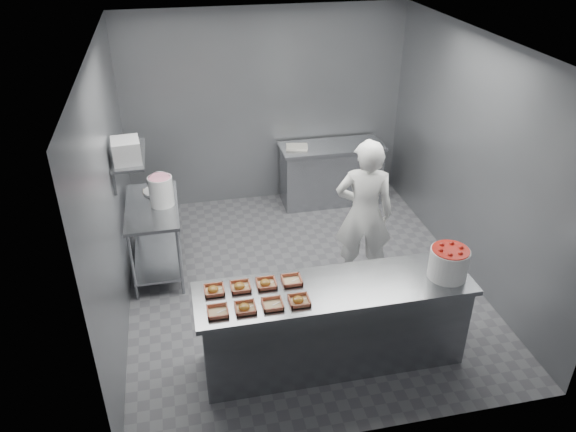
{
  "coord_description": "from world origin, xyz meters",
  "views": [
    {
      "loc": [
        -1.3,
        -5.32,
        4.03
      ],
      "look_at": [
        -0.2,
        -0.2,
        1.03
      ],
      "focal_mm": 35.0,
      "sensor_mm": 36.0,
      "label": 1
    }
  ],
  "objects_px": {
    "strawberry_tub": "(449,262)",
    "tray_5": "(240,287)",
    "tray_6": "(266,283)",
    "appliance": "(126,151)",
    "tray_3": "(299,300)",
    "glaze_bucket": "(161,190)",
    "service_counter": "(333,324)",
    "back_counter": "(331,173)",
    "tray_4": "(214,290)",
    "tray_7": "(292,280)",
    "tray_2": "(273,304)",
    "worker": "(364,214)",
    "prep_table": "(155,228)",
    "tray_1": "(245,308)",
    "tray_0": "(218,311)"
  },
  "relations": [
    {
      "from": "tray_6",
      "to": "appliance",
      "type": "height_order",
      "value": "appliance"
    },
    {
      "from": "appliance",
      "to": "tray_0",
      "type": "bearing_deg",
      "value": -74.59
    },
    {
      "from": "service_counter",
      "to": "tray_6",
      "type": "bearing_deg",
      "value": 166.03
    },
    {
      "from": "tray_5",
      "to": "prep_table",
      "type": "bearing_deg",
      "value": 113.78
    },
    {
      "from": "service_counter",
      "to": "tray_3",
      "type": "height_order",
      "value": "tray_3"
    },
    {
      "from": "tray_3",
      "to": "appliance",
      "type": "relative_size",
      "value": 0.57
    },
    {
      "from": "tray_3",
      "to": "appliance",
      "type": "xyz_separation_m",
      "value": [
        -1.44,
        1.9,
        0.76
      ]
    },
    {
      "from": "tray_4",
      "to": "strawberry_tub",
      "type": "relative_size",
      "value": 0.51
    },
    {
      "from": "tray_4",
      "to": "strawberry_tub",
      "type": "distance_m",
      "value": 2.19
    },
    {
      "from": "prep_table",
      "to": "tray_1",
      "type": "xyz_separation_m",
      "value": [
        0.79,
        -2.1,
        0.33
      ]
    },
    {
      "from": "tray_7",
      "to": "appliance",
      "type": "height_order",
      "value": "appliance"
    },
    {
      "from": "tray_4",
      "to": "service_counter",
      "type": "bearing_deg",
      "value": -7.98
    },
    {
      "from": "tray_3",
      "to": "tray_7",
      "type": "relative_size",
      "value": 1.0
    },
    {
      "from": "service_counter",
      "to": "tray_5",
      "type": "height_order",
      "value": "tray_5"
    },
    {
      "from": "strawberry_tub",
      "to": "tray_5",
      "type": "bearing_deg",
      "value": 173.64
    },
    {
      "from": "prep_table",
      "to": "tray_1",
      "type": "relative_size",
      "value": 6.4
    },
    {
      "from": "service_counter",
      "to": "tray_4",
      "type": "bearing_deg",
      "value": 172.02
    },
    {
      "from": "worker",
      "to": "strawberry_tub",
      "type": "relative_size",
      "value": 4.93
    },
    {
      "from": "glaze_bucket",
      "to": "appliance",
      "type": "relative_size",
      "value": 1.31
    },
    {
      "from": "service_counter",
      "to": "tray_7",
      "type": "relative_size",
      "value": 13.88
    },
    {
      "from": "tray_4",
      "to": "tray_5",
      "type": "height_order",
      "value": "same"
    },
    {
      "from": "tray_7",
      "to": "worker",
      "type": "xyz_separation_m",
      "value": [
        1.08,
        1.09,
        -0.02
      ]
    },
    {
      "from": "tray_0",
      "to": "tray_6",
      "type": "height_order",
      "value": "tray_6"
    },
    {
      "from": "worker",
      "to": "tray_3",
      "type": "bearing_deg",
      "value": 68.43
    },
    {
      "from": "tray_2",
      "to": "tray_6",
      "type": "xyz_separation_m",
      "value": [
        -0.0,
        0.31,
        0.0
      ]
    },
    {
      "from": "service_counter",
      "to": "back_counter",
      "type": "height_order",
      "value": "same"
    },
    {
      "from": "tray_4",
      "to": "tray_6",
      "type": "distance_m",
      "value": 0.48
    },
    {
      "from": "service_counter",
      "to": "appliance",
      "type": "xyz_separation_m",
      "value": [
        -1.82,
        1.75,
        1.23
      ]
    },
    {
      "from": "worker",
      "to": "tray_5",
      "type": "bearing_deg",
      "value": 51.03
    },
    {
      "from": "tray_3",
      "to": "glaze_bucket",
      "type": "xyz_separation_m",
      "value": [
        -1.14,
        2.1,
        0.16
      ]
    },
    {
      "from": "back_counter",
      "to": "appliance",
      "type": "distance_m",
      "value": 3.34
    },
    {
      "from": "back_counter",
      "to": "tray_7",
      "type": "xyz_separation_m",
      "value": [
        -1.28,
        -3.1,
        0.47
      ]
    },
    {
      "from": "prep_table",
      "to": "tray_4",
      "type": "xyz_separation_m",
      "value": [
        0.55,
        -1.8,
        0.33
      ]
    },
    {
      "from": "tray_5",
      "to": "strawberry_tub",
      "type": "bearing_deg",
      "value": -6.36
    },
    {
      "from": "worker",
      "to": "glaze_bucket",
      "type": "distance_m",
      "value": 2.34
    },
    {
      "from": "service_counter",
      "to": "worker",
      "type": "height_order",
      "value": "worker"
    },
    {
      "from": "tray_3",
      "to": "tray_5",
      "type": "relative_size",
      "value": 1.0
    },
    {
      "from": "tray_3",
      "to": "worker",
      "type": "bearing_deg",
      "value": 52.24
    },
    {
      "from": "back_counter",
      "to": "tray_3",
      "type": "height_order",
      "value": "tray_3"
    },
    {
      "from": "tray_2",
      "to": "worker",
      "type": "height_order",
      "value": "worker"
    },
    {
      "from": "tray_6",
      "to": "tray_1",
      "type": "bearing_deg",
      "value": -127.95
    },
    {
      "from": "tray_5",
      "to": "tray_0",
      "type": "bearing_deg",
      "value": -127.6
    },
    {
      "from": "tray_0",
      "to": "worker",
      "type": "bearing_deg",
      "value": 37.8
    },
    {
      "from": "tray_3",
      "to": "tray_7",
      "type": "xyz_separation_m",
      "value": [
        0.0,
        0.31,
        -0.0
      ]
    },
    {
      "from": "prep_table",
      "to": "appliance",
      "type": "relative_size",
      "value": 3.68
    },
    {
      "from": "back_counter",
      "to": "tray_2",
      "type": "height_order",
      "value": "tray_2"
    },
    {
      "from": "prep_table",
      "to": "tray_3",
      "type": "bearing_deg",
      "value": -58.86
    },
    {
      "from": "tray_2",
      "to": "tray_5",
      "type": "bearing_deg",
      "value": 128.3
    },
    {
      "from": "tray_0",
      "to": "tray_4",
      "type": "xyz_separation_m",
      "value": [
        -0.0,
        0.31,
        0.0
      ]
    },
    {
      "from": "prep_table",
      "to": "tray_4",
      "type": "bearing_deg",
      "value": -72.93
    }
  ]
}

